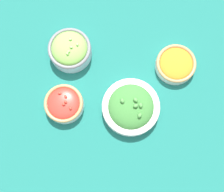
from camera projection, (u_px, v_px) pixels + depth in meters
ground_plane at (112, 98)px, 1.07m from camera, size 3.00×3.00×0.00m
bowl_broccoli at (131, 107)px, 1.03m from camera, size 0.19×0.19×0.08m
bowl_cherry_tomatoes at (64, 104)px, 1.03m from camera, size 0.13×0.13×0.06m
bowl_lettuce at (70, 50)px, 1.06m from camera, size 0.15×0.15×0.09m
bowl_carrots at (176, 64)px, 1.07m from camera, size 0.14×0.14×0.04m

